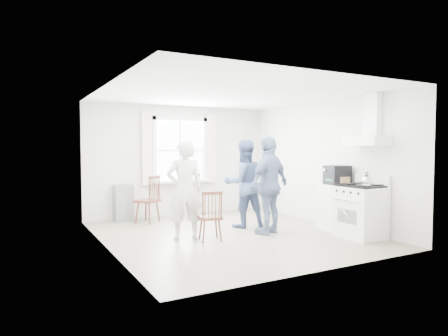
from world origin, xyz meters
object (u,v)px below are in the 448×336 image
stereo_stack (337,175)px  person_left (185,190)px  gas_stove (361,211)px  windsor_chair_b (211,211)px  person_mid (244,184)px  person_right (269,185)px  windsor_chair_a (152,194)px  low_cabinet (335,207)px

stereo_stack → person_left: size_ratio=0.26×
gas_stove → windsor_chair_b: size_ratio=1.27×
gas_stove → windsor_chair_b: bearing=158.2°
stereo_stack → person_left: bearing=165.9°
gas_stove → person_mid: bearing=126.1°
person_right → person_left: bearing=-32.2°
windsor_chair_a → person_right: 2.63m
stereo_stack → person_right: (-1.31, 0.40, -0.17)m
stereo_stack → person_right: size_ratio=0.25×
gas_stove → stereo_stack: bearing=83.6°
person_mid → person_right: bearing=105.5°
low_cabinet → stereo_stack: size_ratio=1.99×
low_cabinet → stereo_stack: 0.64m
low_cabinet → person_mid: (-1.40, 1.13, 0.44)m
gas_stove → windsor_chair_a: bearing=132.2°
person_mid → windsor_chair_b: bearing=44.2°
windsor_chair_a → person_right: person_right is taller
gas_stove → windsor_chair_b: 2.68m
stereo_stack → windsor_chair_a: (-2.92, 2.47, -0.46)m
gas_stove → person_left: 3.16m
stereo_stack → windsor_chair_b: (-2.56, 0.33, -0.55)m
person_mid → gas_stove: bearing=134.4°
stereo_stack → person_mid: size_ratio=0.26×
person_left → person_right: 1.61m
stereo_stack → windsor_chair_b: 2.64m
low_cabinet → person_right: size_ratio=0.49×
stereo_stack → person_left: person_left is taller
person_mid → person_right: 0.77m
windsor_chair_b → person_mid: person_mid is taller
low_cabinet → stereo_stack: (0.00, -0.04, 0.63)m
windsor_chair_b → person_mid: size_ratio=0.50×
stereo_stack → person_mid: person_mid is taller
stereo_stack → windsor_chair_b: bearing=172.6°
stereo_stack → windsor_chair_a: bearing=139.7°
stereo_stack → person_right: 1.38m
person_left → low_cabinet: bearing=177.9°
low_cabinet → person_mid: size_ratio=0.51×
windsor_chair_a → person_right: size_ratio=0.56×
person_mid → windsor_chair_a: bearing=-32.6°
person_left → person_right: (1.57, -0.32, 0.04)m
person_left → windsor_chair_a: bearing=-77.7°
windsor_chair_b → person_mid: (1.15, 0.83, 0.35)m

